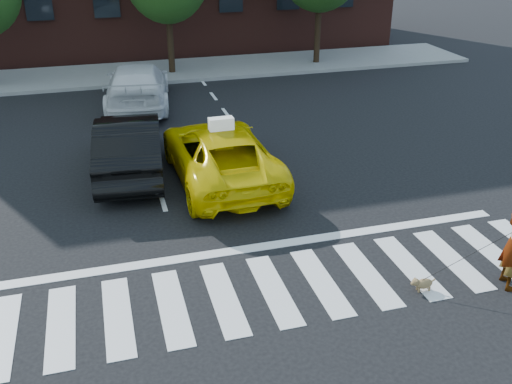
% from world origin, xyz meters
% --- Properties ---
extents(ground, '(120.00, 120.00, 0.00)m').
position_xyz_m(ground, '(0.00, 0.00, 0.00)').
color(ground, black).
rests_on(ground, ground).
extents(crosswalk, '(13.00, 2.40, 0.01)m').
position_xyz_m(crosswalk, '(0.00, 0.00, 0.01)').
color(crosswalk, silver).
rests_on(crosswalk, ground).
extents(stop_line, '(12.00, 0.30, 0.01)m').
position_xyz_m(stop_line, '(0.00, 1.60, 0.01)').
color(stop_line, silver).
rests_on(stop_line, ground).
extents(sidewalk_far, '(30.00, 4.00, 0.15)m').
position_xyz_m(sidewalk_far, '(0.00, 17.50, 0.07)').
color(sidewalk_far, slate).
rests_on(sidewalk_far, ground).
extents(taxi, '(2.65, 5.55, 1.53)m').
position_xyz_m(taxi, '(0.15, 5.35, 0.76)').
color(taxi, '#DCBF04').
rests_on(taxi, ground).
extents(black_sedan, '(2.19, 5.13, 1.64)m').
position_xyz_m(black_sedan, '(-2.20, 6.55, 0.82)').
color(black_sedan, black).
rests_on(black_sedan, ground).
extents(white_suv, '(2.98, 5.86, 1.63)m').
position_xyz_m(white_suv, '(-1.40, 12.71, 0.81)').
color(white_suv, silver).
rests_on(white_suv, ground).
extents(dog, '(0.51, 0.23, 0.29)m').
position_xyz_m(dog, '(2.78, -0.81, 0.17)').
color(dog, olive).
rests_on(dog, ground).
extents(taxi_sign, '(0.66, 0.29, 0.32)m').
position_xyz_m(taxi_sign, '(0.15, 5.15, 1.69)').
color(taxi_sign, white).
rests_on(taxi_sign, taxi).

